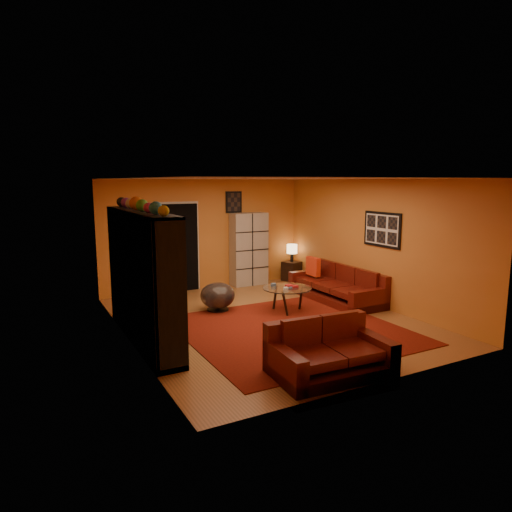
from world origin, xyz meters
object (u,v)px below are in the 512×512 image
loveseat (327,352)px  bowl_chair (218,296)px  side_table (292,271)px  table_lamp (292,250)px  coffee_table (287,290)px  storage_cabinet (249,249)px  entertainment_unit (142,277)px  sofa (339,287)px  tv (145,279)px

loveseat → bowl_chair: bearing=5.9°
bowl_chair → side_table: bowl_chair is taller
bowl_chair → table_lamp: bearing=30.7°
coffee_table → storage_cabinet: (0.44, 2.51, 0.45)m
entertainment_unit → coffee_table: (2.90, 0.29, -0.61)m
sofa → table_lamp: 2.17m
tv → sofa: size_ratio=0.41×
storage_cabinet → table_lamp: size_ratio=3.98×
tv → table_lamp: bearing=-59.3°
loveseat → side_table: 5.74m
coffee_table → side_table: 2.89m
sofa → tv: bearing=-172.4°
entertainment_unit → storage_cabinet: entertainment_unit is taller
sofa → bowl_chair: (-2.68, 0.44, 0.02)m
entertainment_unit → bowl_chair: (1.73, 1.02, -0.75)m
entertainment_unit → bowl_chair: entertainment_unit is taller
sofa → entertainment_unit: bearing=-172.3°
tv → storage_cabinet: storage_cabinet is taller
table_lamp → entertainment_unit: bearing=-149.4°
entertainment_unit → coffee_table: entertainment_unit is taller
loveseat → storage_cabinet: bearing=-12.1°
tv → side_table: size_ratio=1.96×
sofa → loveseat: size_ratio=1.45×
table_lamp → storage_cabinet: bearing=173.9°
sofa → bowl_chair: bearing=170.9°
tv → bowl_chair: (1.68, 1.00, -0.70)m
side_table → loveseat: bearing=-117.6°
entertainment_unit → loveseat: bearing=-52.4°
tv → coffee_table: bearing=-84.4°
sofa → table_lamp: (0.11, 2.10, 0.53)m
loveseat → side_table: loveseat is taller
entertainment_unit → tv: entertainment_unit is taller
storage_cabinet → side_table: 1.35m
side_table → tv: bearing=-149.3°
storage_cabinet → bowl_chair: size_ratio=2.59×
loveseat → coffee_table: loveseat is taller
storage_cabinet → side_table: bearing=-6.9°
entertainment_unit → table_lamp: size_ratio=6.68×
bowl_chair → side_table: 3.25m
loveseat → table_lamp: size_ratio=3.62×
entertainment_unit → bowl_chair: size_ratio=4.35×
side_table → table_lamp: bearing=90.0°
tv → loveseat: (1.81, -2.43, -0.72)m
sofa → bowl_chair: size_ratio=3.42×
sofa → loveseat: bearing=-130.3°
coffee_table → table_lamp: 2.91m
coffee_table → table_lamp: (1.62, 2.38, 0.38)m
sofa → side_table: sofa is taller
bowl_chair → table_lamp: table_lamp is taller
loveseat → storage_cabinet: storage_cabinet is taller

